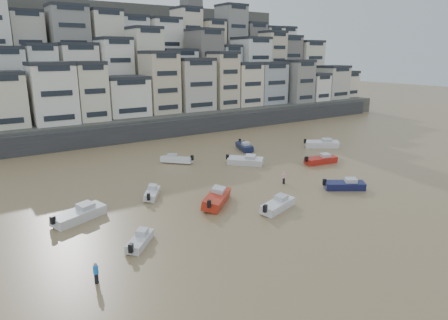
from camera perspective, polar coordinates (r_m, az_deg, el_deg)
harbor_wall at (r=82.35m, az=-12.56°, el=3.90°), size 140.00×3.00×3.50m
hillside at (r=120.24m, az=-18.02°, el=12.33°), size 141.04×66.00×50.00m
boat_a at (r=45.40m, az=7.68°, el=-6.16°), size 5.94×3.53×1.54m
boat_b at (r=53.93m, az=16.86°, el=-3.26°), size 5.69×4.64×1.53m
boat_c at (r=46.58m, az=-1.06°, el=-5.28°), size 6.46×6.12×1.83m
boat_d at (r=65.54m, az=13.68°, el=0.20°), size 6.19×2.91×1.62m
boat_e at (r=62.85m, az=3.05°, el=-0.00°), size 5.58×5.79×1.65m
boat_f at (r=49.75m, az=-10.26°, el=-4.52°), size 3.89×4.75×1.28m
boat_g at (r=76.74m, az=13.83°, el=2.40°), size 6.72×5.74×1.83m
boat_h at (r=64.55m, az=-6.79°, el=0.25°), size 5.12×5.29×1.51m
boat_i at (r=72.97m, az=2.93°, el=2.11°), size 3.86×6.36×1.65m
boat_j at (r=38.00m, az=-11.93°, el=-10.97°), size 4.18×4.33×1.24m
boat_k at (r=44.84m, az=-20.01°, el=-7.12°), size 6.66×4.31×1.73m
person_blue at (r=33.02m, az=-17.82°, el=-15.12°), size 0.44×0.44×1.74m
person_pink at (r=54.37m, az=8.55°, el=-2.50°), size 0.44×0.44×1.74m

